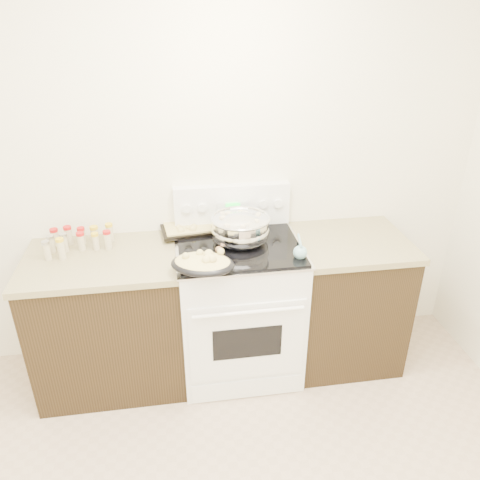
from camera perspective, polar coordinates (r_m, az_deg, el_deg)
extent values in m
cube|color=white|center=(3.02, -7.84, 8.92)|extent=(4.00, 0.05, 2.70)
cube|color=black|center=(3.16, -15.45, -9.66)|extent=(0.90, 0.64, 0.88)
cube|color=brown|center=(2.92, -16.54, -2.35)|extent=(0.93, 0.67, 0.04)
cube|color=black|center=(3.32, 12.50, -7.32)|extent=(0.70, 0.64, 0.88)
cube|color=brown|center=(3.09, 13.34, -0.23)|extent=(0.73, 0.67, 0.04)
cube|color=white|center=(3.13, -0.14, -8.44)|extent=(0.76, 0.66, 0.92)
cube|color=white|center=(2.87, 0.89, -12.36)|extent=(0.70, 0.01, 0.55)
cube|color=black|center=(2.86, 0.91, -12.44)|extent=(0.42, 0.01, 0.22)
cylinder|color=white|center=(2.69, 1.06, -8.83)|extent=(0.65, 0.02, 0.02)
cube|color=white|center=(3.12, 0.83, -17.68)|extent=(0.70, 0.01, 0.14)
cube|color=silver|center=(2.89, -0.15, -0.87)|extent=(0.78, 0.68, 0.01)
cube|color=black|center=(2.88, -0.15, -0.66)|extent=(0.74, 0.64, 0.01)
cube|color=white|center=(3.08, -0.98, 4.26)|extent=(0.76, 0.07, 0.28)
cylinder|color=white|center=(3.01, -6.53, 3.81)|extent=(0.06, 0.02, 0.06)
cylinder|color=white|center=(3.02, -4.63, 3.93)|extent=(0.06, 0.02, 0.06)
cylinder|color=white|center=(3.07, 2.86, 4.38)|extent=(0.06, 0.02, 0.06)
cylinder|color=white|center=(3.09, 4.68, 4.48)|extent=(0.06, 0.02, 0.06)
cube|color=#19E533|center=(3.04, -0.87, 4.19)|extent=(0.09, 0.00, 0.04)
cube|color=silver|center=(3.03, -2.37, 4.10)|extent=(0.05, 0.00, 0.05)
cube|color=silver|center=(3.05, 0.63, 4.28)|extent=(0.05, 0.00, 0.05)
ellipsoid|color=silver|center=(2.88, 0.05, 1.11)|extent=(0.43, 0.43, 0.22)
cylinder|color=silver|center=(2.91, 0.05, -0.06)|extent=(0.20, 0.20, 0.01)
torus|color=silver|center=(2.85, 0.05, 2.68)|extent=(0.37, 0.37, 0.02)
cylinder|color=silver|center=(2.87, 0.05, 1.53)|extent=(0.35, 0.35, 0.12)
cylinder|color=brown|center=(2.85, 0.05, 2.46)|extent=(0.32, 0.32, 0.00)
cube|color=beige|center=(2.75, 0.38, 1.59)|extent=(0.04, 0.04, 0.02)
cube|color=beige|center=(2.92, -0.72, 3.16)|extent=(0.03, 0.03, 0.02)
cube|color=beige|center=(2.94, 0.10, 3.36)|extent=(0.04, 0.04, 0.03)
cube|color=beige|center=(2.89, 0.86, 2.89)|extent=(0.04, 0.04, 0.03)
cube|color=beige|center=(2.75, -1.61, 1.65)|extent=(0.04, 0.04, 0.03)
cube|color=beige|center=(2.91, 2.26, 3.07)|extent=(0.04, 0.04, 0.02)
cube|color=beige|center=(2.87, 0.93, 2.72)|extent=(0.04, 0.04, 0.03)
cube|color=beige|center=(2.81, 0.45, 2.25)|extent=(0.04, 0.04, 0.02)
cube|color=beige|center=(2.78, 0.90, 1.88)|extent=(0.04, 0.04, 0.02)
cube|color=beige|center=(2.91, 0.31, 3.14)|extent=(0.03, 0.03, 0.02)
cube|color=beige|center=(2.91, -1.43, 3.14)|extent=(0.05, 0.05, 0.03)
cube|color=beige|center=(2.82, 2.01, 2.26)|extent=(0.04, 0.04, 0.02)
cube|color=beige|center=(2.91, -0.38, 3.13)|extent=(0.04, 0.04, 0.03)
cube|color=beige|center=(2.93, 0.66, 3.26)|extent=(0.03, 0.03, 0.02)
cube|color=beige|center=(2.86, -2.14, 2.63)|extent=(0.04, 0.04, 0.03)
cube|color=beige|center=(2.92, -2.16, 3.21)|extent=(0.03, 0.03, 0.02)
ellipsoid|color=black|center=(2.59, -4.58, -2.96)|extent=(0.42, 0.35, 0.08)
ellipsoid|color=#DBC774|center=(2.59, -4.59, -2.73)|extent=(0.38, 0.31, 0.06)
sphere|color=#DBC774|center=(2.54, -4.15, -2.47)|extent=(0.05, 0.05, 0.05)
sphere|color=#DBC774|center=(2.61, -4.91, -1.58)|extent=(0.04, 0.04, 0.04)
sphere|color=#DBC774|center=(2.60, -3.83, -1.71)|extent=(0.05, 0.05, 0.05)
sphere|color=#DBC774|center=(2.62, -2.36, -1.42)|extent=(0.04, 0.04, 0.04)
sphere|color=#DBC774|center=(2.56, -3.77, -2.14)|extent=(0.05, 0.05, 0.05)
sphere|color=#DBC774|center=(2.59, -6.64, -1.95)|extent=(0.04, 0.04, 0.04)
sphere|color=#DBC774|center=(2.54, -3.42, -2.32)|extent=(0.05, 0.05, 0.05)
sphere|color=#DBC774|center=(2.58, -3.93, -1.90)|extent=(0.05, 0.05, 0.05)
cube|color=black|center=(3.10, -5.55, 1.64)|extent=(0.47, 0.35, 0.02)
cube|color=#DBC774|center=(3.10, -5.56, 1.84)|extent=(0.42, 0.30, 0.02)
sphere|color=#DBC774|center=(3.03, -6.31, 1.49)|extent=(0.03, 0.03, 0.03)
sphere|color=#DBC774|center=(3.15, -6.62, 2.49)|extent=(0.04, 0.04, 0.04)
sphere|color=#DBC774|center=(3.16, -5.56, 2.62)|extent=(0.04, 0.04, 0.04)
sphere|color=#DBC774|center=(3.05, -7.46, 1.51)|extent=(0.04, 0.04, 0.04)
sphere|color=#DBC774|center=(3.04, -5.64, 1.61)|extent=(0.04, 0.04, 0.04)
sphere|color=#DBC774|center=(3.10, -6.55, 2.11)|extent=(0.04, 0.04, 0.04)
sphere|color=#DBC774|center=(3.04, -3.31, 1.68)|extent=(0.03, 0.03, 0.03)
sphere|color=#DBC774|center=(3.12, -7.17, 2.27)|extent=(0.04, 0.04, 0.04)
sphere|color=#DBC774|center=(3.00, -5.77, 1.34)|extent=(0.04, 0.04, 0.04)
sphere|color=#DBC774|center=(3.00, -7.22, 1.13)|extent=(0.05, 0.05, 0.05)
cylinder|color=#A07349|center=(2.87, -1.13, -0.46)|extent=(0.21, 0.19, 0.01)
sphere|color=#A07349|center=(2.79, -2.58, -1.19)|extent=(0.04, 0.04, 0.04)
sphere|color=#7BB1B7|center=(2.74, 7.35, -1.51)|extent=(0.08, 0.08, 0.08)
cylinder|color=#7BB1B7|center=(2.83, 7.27, 0.01)|extent=(0.07, 0.26, 0.07)
cylinder|color=#BFB28C|center=(3.13, -21.60, 0.22)|extent=(0.05, 0.05, 0.09)
cylinder|color=#B21414|center=(3.11, -21.77, 1.12)|extent=(0.05, 0.05, 0.02)
cylinder|color=#BFB28C|center=(3.10, -20.15, 0.40)|extent=(0.05, 0.05, 0.10)
cylinder|color=#B21414|center=(3.08, -20.33, 1.41)|extent=(0.05, 0.05, 0.02)
cylinder|color=#BFB28C|center=(3.08, -18.71, 0.36)|extent=(0.04, 0.04, 0.09)
cylinder|color=#B21414|center=(3.06, -18.86, 1.28)|extent=(0.05, 0.05, 0.02)
cylinder|color=#BFB28C|center=(3.07, -17.27, 0.50)|extent=(0.05, 0.05, 0.09)
cylinder|color=gold|center=(3.05, -17.41, 1.44)|extent=(0.05, 0.05, 0.02)
cylinder|color=#BFB28C|center=(3.06, -15.57, 0.73)|extent=(0.04, 0.04, 0.10)
cylinder|color=gold|center=(3.03, -15.71, 1.77)|extent=(0.05, 0.05, 0.02)
cylinder|color=#BFB28C|center=(3.04, -21.99, -0.60)|extent=(0.04, 0.04, 0.09)
cylinder|color=#B2B2B7|center=(3.02, -22.17, 0.32)|extent=(0.05, 0.05, 0.02)
cylinder|color=#BFB28C|center=(3.02, -20.61, -0.45)|extent=(0.04, 0.04, 0.10)
cylinder|color=#B2B2B7|center=(3.00, -20.79, 0.56)|extent=(0.05, 0.05, 0.02)
cylinder|color=#BFB28C|center=(3.01, -18.77, -0.29)|extent=(0.05, 0.05, 0.10)
cylinder|color=#B21414|center=(2.98, -18.93, 0.71)|extent=(0.05, 0.05, 0.02)
cylinder|color=#BFB28C|center=(2.98, -17.16, -0.30)|extent=(0.04, 0.04, 0.09)
cylinder|color=gold|center=(2.96, -17.30, 0.66)|extent=(0.04, 0.04, 0.02)
cylinder|color=#BFB28C|center=(2.97, -15.81, -0.15)|extent=(0.04, 0.04, 0.10)
cylinder|color=#B21414|center=(2.94, -15.95, 0.91)|extent=(0.05, 0.05, 0.02)
cylinder|color=#BFB28C|center=(2.96, -22.44, -1.33)|extent=(0.04, 0.04, 0.10)
cylinder|color=#B2B2B7|center=(2.94, -22.64, -0.31)|extent=(0.05, 0.05, 0.02)
cylinder|color=#BFB28C|center=(2.94, -20.95, -1.15)|extent=(0.04, 0.04, 0.11)
cylinder|color=gold|center=(2.91, -21.16, 0.01)|extent=(0.05, 0.05, 0.02)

